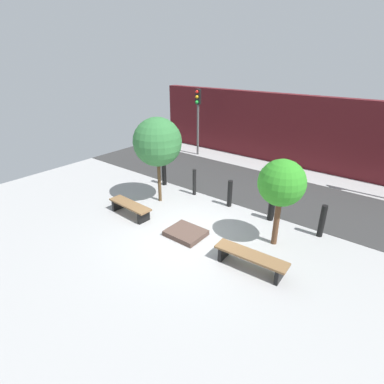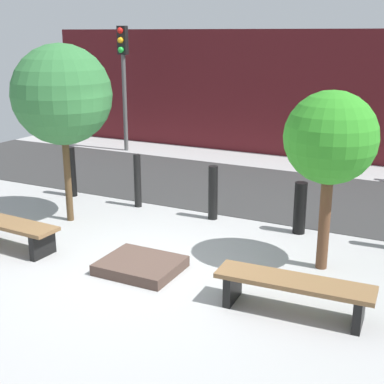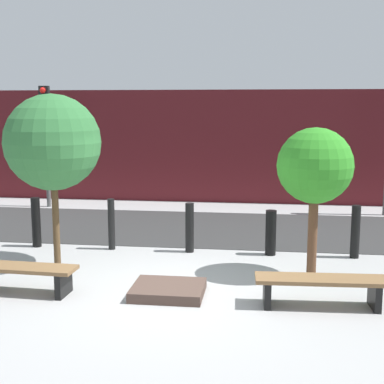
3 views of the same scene
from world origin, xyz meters
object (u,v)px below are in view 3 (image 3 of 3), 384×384
planter_bed (168,290)px  bollard_far_left (36,222)px  bench_left (22,273)px  traffic_light_west (45,124)px  bollard_left (111,224)px  bollard_right (271,233)px  bollard_far_right (355,232)px  bench_right (321,285)px  bollard_center (190,228)px  tree_behind_left_bench (53,143)px  tree_behind_right_bench (315,167)px

planter_bed → bollard_far_left: bollard_far_left is taller
bench_left → traffic_light_west: size_ratio=0.51×
planter_bed → bollard_left: bearing=122.8°
bollard_right → bollard_far_right: (1.65, 0.00, 0.07)m
planter_bed → bollard_far_right: 4.20m
planter_bed → traffic_light_west: bearing=124.8°
traffic_light_west → bench_right: bearing=-44.9°
planter_bed → traffic_light_west: (-4.84, 6.96, 2.38)m
bench_left → planter_bed: (2.35, 0.20, -0.24)m
bollard_left → bollard_far_right: size_ratio=1.02×
bench_right → bollard_center: bearing=127.6°
tree_behind_left_bench → bollard_center: 3.22m
bench_right → bollard_right: 2.85m
planter_bed → bollard_far_right: (3.30, 2.56, 0.45)m
bollard_far_right → bollard_far_left: bearing=180.0°
bollard_left → bollard_right: bollard_left is taller
bollard_far_left → bollard_far_right: bearing=0.0°
tree_behind_left_bench → traffic_light_west: 6.18m
tree_behind_right_bench → bench_left: bearing=-162.3°
traffic_light_west → bollard_center: bearing=-42.3°
tree_behind_left_bench → tree_behind_right_bench: bearing=-0.0°
bollard_far_left → planter_bed: bearing=-37.8°
bench_left → tree_behind_left_bench: size_ratio=0.56×
bollard_right → traffic_light_west: (-6.49, 4.40, 2.00)m
bench_left → traffic_light_west: bearing=112.0°
bench_left → traffic_light_west: 7.87m
bench_left → tree_behind_left_bench: (0.00, 1.50, 1.99)m
bollard_far_right → traffic_light_west: 9.45m
traffic_light_west → bollard_right: bearing=-34.1°
planter_bed → bollard_right: size_ratio=1.24×
bollard_right → traffic_light_west: size_ratio=0.26×
planter_bed → bench_left: bearing=-175.1°
traffic_light_west → bollard_far_right: bearing=-28.4°
bench_right → planter_bed: 2.37m
bollard_left → tree_behind_left_bench: bearing=-119.1°
bollard_center → bollard_far_right: bollard_far_right is taller
bollard_far_right → tree_behind_right_bench: bearing=-127.1°
tree_behind_left_bench → bollard_far_left: (-0.95, 1.26, -1.78)m
bollard_far_left → bollard_left: bearing=0.0°
bollard_left → bollard_far_left: bearing=180.0°
bollard_right → bollard_left: bearing=180.0°
bench_left → tree_behind_right_bench: 5.19m
tree_behind_left_bench → bollard_right: bearing=17.5°
bench_right → planter_bed: (-2.35, 0.20, -0.25)m
bollard_far_right → bench_left: bearing=-154.0°
tree_behind_right_bench → traffic_light_west: (-7.19, 5.66, 0.51)m
bollard_left → bollard_far_right: bollard_left is taller
tree_behind_left_bench → bollard_far_left: size_ratio=3.01×
tree_behind_left_bench → tree_behind_right_bench: 4.72m
bollard_far_left → traffic_light_west: bearing=109.2°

